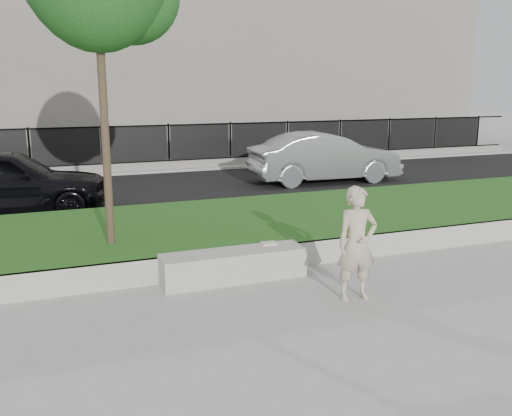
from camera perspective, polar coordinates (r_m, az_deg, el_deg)
name	(u,v)px	position (r m, az deg, el deg)	size (l,w,h in m)	color
ground	(252,298)	(8.08, -0.44, -8.95)	(90.00, 90.00, 0.00)	gray
grass_bank	(194,233)	(10.74, -6.18, -2.49)	(34.00, 4.00, 0.40)	#0D3611
grass_kerb	(228,263)	(8.93, -2.84, -5.49)	(34.00, 0.08, 0.40)	#99968F
street	(141,192)	(16.03, -11.38, 1.61)	(34.00, 7.00, 0.04)	black
far_pavement	(118,168)	(20.41, -13.65, 3.89)	(34.00, 3.00, 0.12)	gray
iron_fence	(122,158)	(19.37, -13.30, 4.91)	(32.00, 0.30, 1.50)	slate
building_facade	(89,36)	(27.24, -16.34, 16.20)	(34.00, 10.00, 10.00)	slate
stone_bench	(233,265)	(8.71, -2.29, -5.76)	(2.22, 0.56, 0.45)	#99968F
man	(357,244)	(7.92, 10.06, -3.54)	(0.58, 0.38, 1.59)	#B9A58E
book	(269,243)	(9.01, 1.28, -3.55)	(0.24, 0.18, 0.03)	beige
car_dark	(4,182)	(13.89, -23.86, 2.44)	(1.79, 4.46, 1.52)	black
car_silver	(325,157)	(17.20, 6.89, 5.04)	(1.57, 4.49, 1.48)	gray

